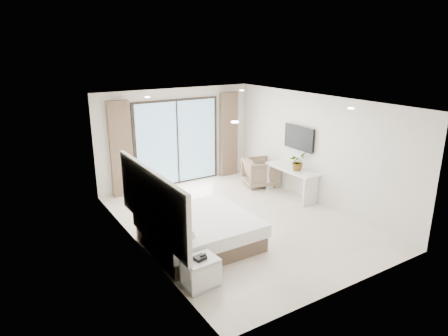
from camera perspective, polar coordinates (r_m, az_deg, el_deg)
The scene contains 8 objects.
ground at distance 9.12m, azimuth 2.00°, elevation -7.54°, with size 6.20×6.20×0.00m, color beige.
room_shell at distance 9.05m, azimuth -1.42°, elevation 2.90°, with size 4.62×6.22×2.72m.
bed at distance 7.97m, azimuth -3.58°, elevation -9.02°, with size 2.04×1.94×0.71m.
nightstand at distance 6.76m, azimuth -3.35°, elevation -14.65°, with size 0.57×0.48×0.50m.
phone at distance 6.59m, azimuth -3.45°, elevation -12.71°, with size 0.19×0.15×0.06m, color black.
console_desk at distance 10.50m, azimuth 9.61°, elevation -1.10°, with size 0.50×1.60×0.77m.
plant at distance 10.25m, azimuth 10.44°, elevation 0.68°, with size 0.42×0.47×0.36m, color #33662D.
armchair at distance 11.23m, azimuth 5.15°, elevation -0.43°, with size 0.83×0.78×0.86m, color #856C57.
Camera 1 is at (-4.66, -6.85, 3.82)m, focal length 32.00 mm.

